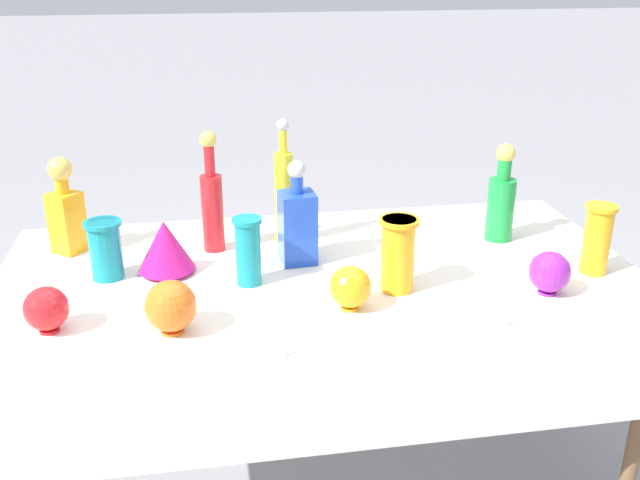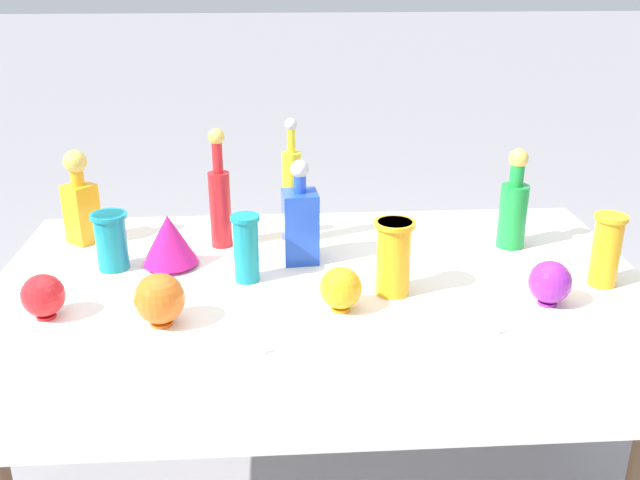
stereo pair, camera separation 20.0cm
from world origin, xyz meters
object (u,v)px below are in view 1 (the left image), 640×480
object	(u,v)px
slender_vase_2	(105,248)
round_bowl_0	(171,306)
square_decanter_1	(65,209)
slender_vase_3	(248,249)
square_decanter_0	(297,223)
tall_bottle_2	(284,193)
slender_vase_1	(597,237)
round_bowl_3	(350,287)
slender_vase_0	(398,252)
fluted_vase_0	(165,246)
round_bowl_1	(46,309)
tall_bottle_0	(212,202)
tall_bottle_1	(501,201)
round_bowl_2	(550,272)

from	to	relation	value
slender_vase_2	round_bowl_0	distance (m)	0.41
square_decanter_1	slender_vase_3	world-z (taller)	square_decanter_1
round_bowl_0	square_decanter_0	bearing A→B (deg)	46.09
tall_bottle_2	slender_vase_1	distance (m)	0.95
slender_vase_1	round_bowl_3	bearing A→B (deg)	-171.90
slender_vase_0	fluted_vase_0	bearing A→B (deg)	160.43
round_bowl_1	slender_vase_3	bearing A→B (deg)	20.78
tall_bottle_2	slender_vase_3	distance (m)	0.33
tall_bottle_0	tall_bottle_2	xyz separation A→B (m)	(0.23, 0.02, 0.01)
slender_vase_0	round_bowl_3	size ratio (longest dim) A/B	1.76
tall_bottle_1	tall_bottle_2	size ratio (longest dim) A/B	0.79
square_decanter_1	fluted_vase_0	distance (m)	0.38
round_bowl_2	round_bowl_1	bearing A→B (deg)	179.58
tall_bottle_0	slender_vase_1	bearing A→B (deg)	-18.34
tall_bottle_2	round_bowl_1	distance (m)	0.82
round_bowl_1	round_bowl_2	bearing A→B (deg)	-0.42
tall_bottle_1	square_decanter_0	distance (m)	0.68
slender_vase_1	round_bowl_0	bearing A→B (deg)	-172.65
slender_vase_3	round_bowl_0	world-z (taller)	slender_vase_3
square_decanter_0	slender_vase_2	xyz separation A→B (m)	(-0.56, -0.02, -0.03)
square_decanter_1	round_bowl_1	world-z (taller)	square_decanter_1
round_bowl_2	slender_vase_2	bearing A→B (deg)	165.47
tall_bottle_1	square_decanter_1	xyz separation A→B (m)	(-1.37, 0.13, 0.01)
slender_vase_1	slender_vase_2	size ratio (longest dim) A/B	1.20
tall_bottle_0	round_bowl_2	xyz separation A→B (m)	(0.89, -0.47, -0.09)
slender_vase_3	slender_vase_0	bearing A→B (deg)	-15.30
round_bowl_3	slender_vase_2	bearing A→B (deg)	154.50
round_bowl_1	round_bowl_3	distance (m)	0.76
tall_bottle_1	slender_vase_0	size ratio (longest dim) A/B	1.52
tall_bottle_2	slender_vase_2	size ratio (longest dim) A/B	2.35
slender_vase_0	round_bowl_1	size ratio (longest dim) A/B	1.77
slender_vase_1	slender_vase_3	world-z (taller)	slender_vase_1
slender_vase_3	round_bowl_0	bearing A→B (deg)	-129.89
round_bowl_0	round_bowl_1	world-z (taller)	round_bowl_0
tall_bottle_0	round_bowl_0	xyz separation A→B (m)	(-0.12, -0.52, -0.09)
tall_bottle_1	square_decanter_0	size ratio (longest dim) A/B	1.01
fluted_vase_0	tall_bottle_2	bearing A→B (deg)	25.28
square_decanter_0	round_bowl_2	bearing A→B (deg)	-27.36
slender_vase_0	round_bowl_0	world-z (taller)	slender_vase_0
square_decanter_1	round_bowl_1	distance (m)	0.53
tall_bottle_1	slender_vase_0	distance (m)	0.53
round_bowl_2	square_decanter_1	bearing A→B (deg)	158.30
square_decanter_1	square_decanter_0	bearing A→B (deg)	-15.99
slender_vase_2	slender_vase_3	size ratio (longest dim) A/B	0.88
round_bowl_3	slender_vase_0	bearing A→B (deg)	30.88
tall_bottle_0	slender_vase_1	distance (m)	1.15
square_decanter_1	slender_vase_1	world-z (taller)	square_decanter_1
fluted_vase_0	slender_vase_2	bearing A→B (deg)	-177.74
round_bowl_3	round_bowl_0	bearing A→B (deg)	-173.88
round_bowl_2	square_decanter_0	bearing A→B (deg)	152.64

